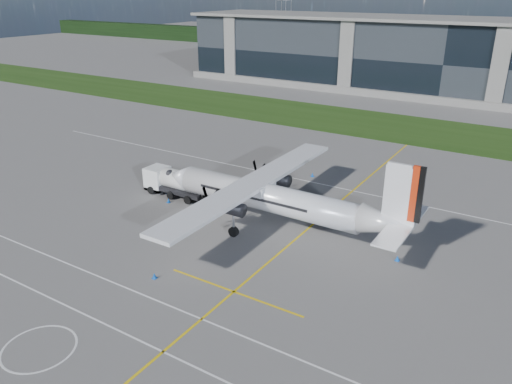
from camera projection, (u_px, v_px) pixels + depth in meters
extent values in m
plane|color=#5F5C5A|center=(389.00, 140.00, 75.59)|extent=(400.00, 400.00, 0.00)
cube|color=#203E11|center=(405.00, 128.00, 81.85)|extent=(400.00, 18.00, 0.04)
cube|color=black|center=(454.00, 59.00, 104.05)|extent=(120.00, 20.00, 15.00)
cube|color=black|center=(495.00, 52.00, 152.75)|extent=(400.00, 6.00, 6.00)
cube|color=yellow|center=(323.00, 216.00, 50.63)|extent=(0.20, 70.00, 0.01)
cube|color=white|center=(129.00, 336.00, 33.31)|extent=(90.00, 0.15, 0.01)
imported|color=#F25907|center=(203.00, 192.00, 53.67)|extent=(0.82, 1.00, 2.15)
cone|color=#0A4FB9|center=(154.00, 276.00, 39.76)|extent=(0.36, 0.36, 0.50)
cone|color=#0A4FB9|center=(312.00, 175.00, 61.05)|extent=(0.36, 0.36, 0.50)
cone|color=#0A4FB9|center=(397.00, 258.00, 42.32)|extent=(0.36, 0.36, 0.50)
cone|color=#0A4FB9|center=(169.00, 200.00, 53.74)|extent=(0.36, 0.36, 0.50)
cone|color=#0A4FB9|center=(168.00, 192.00, 55.92)|extent=(0.36, 0.36, 0.50)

